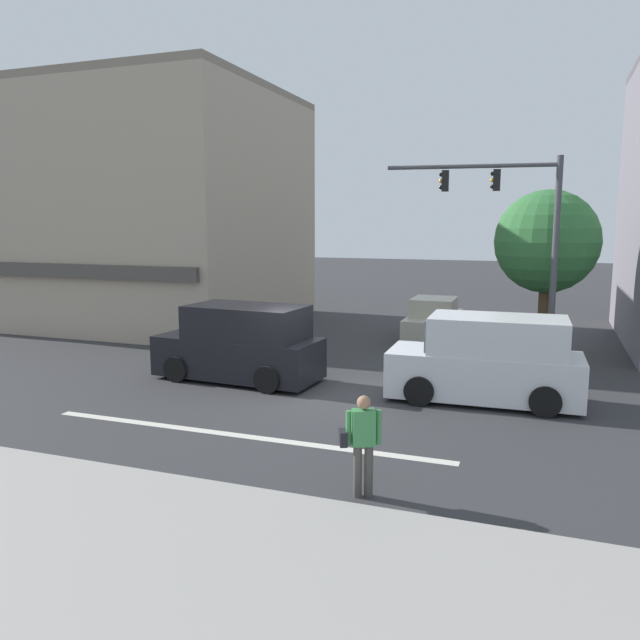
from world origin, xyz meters
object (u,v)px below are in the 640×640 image
traffic_light_mast (520,229)px  pedestrian_foreground_with_bag (362,440)px  van_parked_curbside (488,361)px  van_crossing_leftbound (241,345)px  sedan_crossing_center (434,321)px  utility_pole_near_left (165,231)px  street_tree (547,242)px

traffic_light_mast → pedestrian_foreground_with_bag: size_ratio=3.71×
van_parked_curbside → van_crossing_leftbound: 6.64m
van_parked_curbside → sedan_crossing_center: bearing=109.0°
utility_pole_near_left → van_crossing_leftbound: 7.54m
van_parked_curbside → pedestrian_foreground_with_bag: bearing=-102.3°
sedan_crossing_center → utility_pole_near_left: bearing=-158.9°
van_crossing_leftbound → utility_pole_near_left: bearing=140.1°
van_crossing_leftbound → sedan_crossing_center: bearing=63.6°
utility_pole_near_left → traffic_light_mast: utility_pole_near_left is taller
traffic_light_mast → pedestrian_foreground_with_bag: 10.42m
van_parked_curbside → traffic_light_mast: bearing=82.7°
van_parked_curbside → van_crossing_leftbound: (-6.64, -0.21, 0.00)m
pedestrian_foreground_with_bag → van_crossing_leftbound: bearing=131.0°
utility_pole_near_left → van_crossing_leftbound: utility_pole_near_left is taller
pedestrian_foreground_with_bag → van_parked_curbside: bearing=77.7°
street_tree → sedan_crossing_center: street_tree is taller
van_crossing_leftbound → sedan_crossing_center: 8.93m
street_tree → van_parked_curbside: size_ratio=1.16×
street_tree → sedan_crossing_center: (-3.85, 2.11, -3.03)m
street_tree → traffic_light_mast: 2.35m
street_tree → sedan_crossing_center: size_ratio=1.31×
utility_pole_near_left → pedestrian_foreground_with_bag: utility_pole_near_left is taller
utility_pole_near_left → sedan_crossing_center: (9.25, 3.57, -3.35)m
van_parked_curbside → pedestrian_foreground_with_bag: size_ratio=2.79×
van_crossing_leftbound → pedestrian_foreground_with_bag: (5.27, -6.06, -0.05)m
van_parked_curbside → van_crossing_leftbound: bearing=-178.1°
traffic_light_mast → van_crossing_leftbound: (-7.08, -3.69, -3.17)m
utility_pole_near_left → street_tree: bearing=6.4°
utility_pole_near_left → pedestrian_foreground_with_bag: bearing=-44.8°
utility_pole_near_left → sedan_crossing_center: utility_pole_near_left is taller
traffic_light_mast → van_parked_curbside: (-0.45, -3.47, -3.17)m
street_tree → van_parked_curbside: bearing=-101.7°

